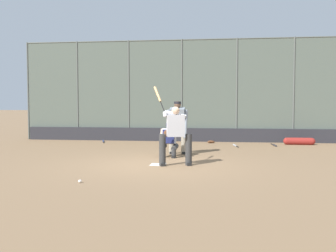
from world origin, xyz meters
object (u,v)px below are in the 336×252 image
object	(u,v)px
spare_bat_third_base_side	(103,141)
fielding_glove_on_dirt	(211,142)
spare_bat_near_backstop	(235,145)
spare_bat_by_padding	(274,145)
baseball_loose	(80,181)
equipment_bag_dugout_side	(299,141)
catcher_behind_plate	(169,139)
umpire_home	(178,126)
batter_at_plate	(175,133)

from	to	relation	value
spare_bat_third_base_side	fielding_glove_on_dirt	world-z (taller)	fielding_glove_on_dirt
spare_bat_near_backstop	spare_bat_by_padding	size ratio (longest dim) A/B	0.97
baseball_loose	equipment_bag_dugout_side	world-z (taller)	equipment_bag_dugout_side
catcher_behind_plate	umpire_home	bearing A→B (deg)	-100.23
batter_at_plate	catcher_behind_plate	distance (m)	1.77
umpire_home	spare_bat_by_padding	bearing A→B (deg)	-139.25
umpire_home	baseball_loose	bearing A→B (deg)	73.81
spare_bat_near_backstop	baseball_loose	size ratio (longest dim) A/B	11.78
batter_at_plate	fielding_glove_on_dirt	distance (m)	6.46
fielding_glove_on_dirt	equipment_bag_dugout_side	size ratio (longest dim) A/B	0.24
catcher_behind_plate	spare_bat_by_padding	distance (m)	5.46
umpire_home	baseball_loose	xyz separation A→B (m)	(1.61, 5.15, -0.95)
catcher_behind_plate	fielding_glove_on_dirt	world-z (taller)	catcher_behind_plate
batter_at_plate	spare_bat_near_backstop	world-z (taller)	batter_at_plate
fielding_glove_on_dirt	catcher_behind_plate	bearing A→B (deg)	74.80
catcher_behind_plate	batter_at_plate	bearing A→B (deg)	107.64
spare_bat_near_backstop	equipment_bag_dugout_side	xyz separation A→B (m)	(-2.70, -0.96, 0.12)
catcher_behind_plate	baseball_loose	size ratio (longest dim) A/B	15.62
batter_at_plate	spare_bat_third_base_side	xyz separation A→B (m)	(3.96, -6.19, -0.87)
spare_bat_by_padding	equipment_bag_dugout_side	world-z (taller)	equipment_bag_dugout_side
catcher_behind_plate	umpire_home	xyz separation A→B (m)	(-0.20, -0.79, 0.38)
spare_bat_by_padding	equipment_bag_dugout_side	xyz separation A→B (m)	(-1.10, -0.62, 0.12)
equipment_bag_dugout_side	spare_bat_by_padding	bearing A→B (deg)	29.35
umpire_home	spare_bat_near_backstop	size ratio (longest dim) A/B	2.09
catcher_behind_plate	baseball_loose	world-z (taller)	catcher_behind_plate
umpire_home	baseball_loose	size ratio (longest dim) A/B	24.60
batter_at_plate	baseball_loose	xyz separation A→B (m)	(1.81, 2.67, -0.87)
spare_bat_by_padding	spare_bat_third_base_side	distance (m)	7.46
fielding_glove_on_dirt	spare_bat_by_padding	bearing A→B (deg)	162.13
umpire_home	spare_bat_near_backstop	bearing A→B (deg)	-126.35
fielding_glove_on_dirt	equipment_bag_dugout_side	world-z (taller)	equipment_bag_dugout_side
spare_bat_by_padding	fielding_glove_on_dirt	xyz separation A→B (m)	(2.60, -0.84, 0.02)
spare_bat_third_base_side	spare_bat_near_backstop	bearing A→B (deg)	-118.06
batter_at_plate	spare_bat_near_backstop	distance (m)	5.57
spare_bat_by_padding	umpire_home	bearing A→B (deg)	-56.09
spare_bat_third_base_side	fielding_glove_on_dirt	bearing A→B (deg)	-106.29
catcher_behind_plate	umpire_home	distance (m)	0.90
batter_at_plate	equipment_bag_dugout_side	xyz separation A→B (m)	(-4.57, -6.13, -0.76)
spare_bat_by_padding	spare_bat_third_base_side	size ratio (longest dim) A/B	1.02
umpire_home	baseball_loose	world-z (taller)	umpire_home
spare_bat_third_base_side	equipment_bag_dugout_side	bearing A→B (deg)	-108.56
umpire_home	baseball_loose	distance (m)	5.48
spare_bat_near_backstop	spare_bat_third_base_side	bearing A→B (deg)	69.82
baseball_loose	spare_bat_near_backstop	bearing A→B (deg)	-115.14
umpire_home	spare_bat_third_base_side	size ratio (longest dim) A/B	2.05
spare_bat_third_base_side	equipment_bag_dugout_side	world-z (taller)	equipment_bag_dugout_side
spare_bat_third_base_side	fielding_glove_on_dirt	distance (m)	4.82
umpire_home	spare_bat_near_backstop	world-z (taller)	umpire_home
umpire_home	fielding_glove_on_dirt	world-z (taller)	umpire_home
spare_bat_by_padding	fielding_glove_on_dirt	bearing A→B (deg)	-113.51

